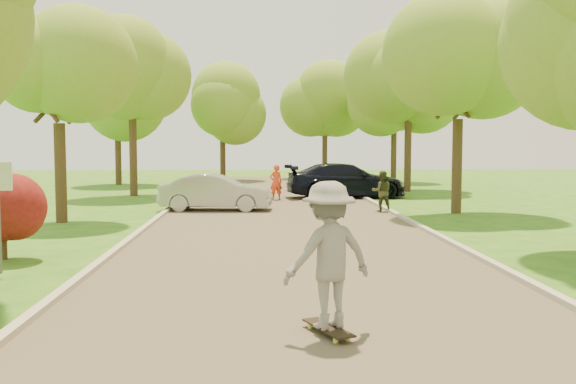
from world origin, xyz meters
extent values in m
plane|color=#276317|center=(0.00, 0.00, 0.00)|extent=(100.00, 100.00, 0.00)
cube|color=#4C4438|center=(0.00, 8.00, 0.01)|extent=(8.00, 60.00, 0.01)
cube|color=#B2AD9E|center=(-4.05, 8.00, 0.06)|extent=(0.18, 60.00, 0.12)
cube|color=#B2AD9E|center=(4.05, 8.00, 0.06)|extent=(0.18, 60.00, 0.12)
cylinder|color=#382619|center=(-6.30, 5.50, 0.35)|extent=(0.12, 0.12, 0.70)
sphere|color=#590F0F|center=(-6.30, 5.50, 1.10)|extent=(1.70, 1.70, 1.70)
cylinder|color=#382619|center=(-7.00, 12.00, 1.57)|extent=(0.36, 0.36, 3.15)
sphere|color=olive|center=(-7.00, 12.00, 4.41)|extent=(4.20, 4.20, 4.20)
sphere|color=olive|center=(-6.37, 12.00, 5.04)|extent=(3.15, 3.15, 3.15)
cylinder|color=#382619|center=(-6.60, 22.00, 1.91)|extent=(0.36, 0.36, 3.83)
sphere|color=olive|center=(-6.60, 22.00, 5.27)|extent=(4.80, 4.80, 4.80)
sphere|color=olive|center=(-5.88, 22.00, 5.99)|extent=(3.60, 3.60, 3.60)
cylinder|color=#382619|center=(6.40, 14.00, 1.69)|extent=(0.36, 0.36, 3.38)
sphere|color=olive|center=(6.40, 14.00, 4.70)|extent=(4.40, 4.40, 4.40)
sphere|color=olive|center=(7.06, 14.00, 5.36)|extent=(3.30, 3.30, 3.30)
cylinder|color=#382619|center=(7.00, 24.00, 2.02)|extent=(0.36, 0.36, 4.05)
sphere|color=olive|center=(7.00, 24.00, 5.61)|extent=(5.20, 5.20, 5.20)
sphere|color=olive|center=(7.78, 24.00, 6.39)|extent=(3.90, 3.90, 3.90)
cylinder|color=#382619|center=(-9.00, 30.00, 1.80)|extent=(0.36, 0.36, 3.60)
sphere|color=olive|center=(-9.00, 30.00, 5.10)|extent=(5.00, 5.00, 5.00)
sphere|color=olive|center=(-8.25, 30.00, 5.85)|extent=(3.75, 3.75, 3.75)
cylinder|color=#382619|center=(8.00, 32.00, 1.91)|extent=(0.36, 0.36, 3.83)
sphere|color=olive|center=(8.00, 32.00, 5.33)|extent=(5.00, 5.00, 5.00)
sphere|color=olive|center=(8.75, 32.00, 6.08)|extent=(3.75, 3.75, 3.75)
cylinder|color=#382619|center=(-3.00, 34.00, 1.69)|extent=(0.36, 0.36, 3.38)
sphere|color=olive|center=(-3.00, 34.00, 4.81)|extent=(4.80, 4.80, 4.80)
sphere|color=olive|center=(-2.28, 34.00, 5.53)|extent=(3.60, 3.60, 3.60)
cylinder|color=#382619|center=(4.00, 36.00, 1.80)|extent=(0.36, 0.36, 3.60)
sphere|color=olive|center=(4.00, 36.00, 5.10)|extent=(5.00, 5.00, 5.00)
sphere|color=olive|center=(4.75, 36.00, 5.85)|extent=(3.75, 3.75, 3.75)
imported|color=#A2A2A7|center=(-2.30, 15.29, 0.68)|extent=(4.26, 1.79, 1.37)
imported|color=black|center=(3.30, 20.42, 0.79)|extent=(5.65, 2.75, 1.58)
cube|color=black|center=(0.14, -0.37, 0.12)|extent=(0.64, 1.02, 0.02)
cylinder|color=#BFCC4C|center=(0.09, -0.01, 0.05)|extent=(0.06, 0.08, 0.08)
cylinder|color=#BFCC4C|center=(-0.07, -0.08, 0.05)|extent=(0.06, 0.08, 0.08)
cylinder|color=#BFCC4C|center=(0.36, -0.66, 0.05)|extent=(0.06, 0.08, 0.08)
cylinder|color=#BFCC4C|center=(0.20, -0.73, 0.05)|extent=(0.06, 0.08, 0.08)
imported|color=gray|center=(0.14, -0.37, 1.09)|extent=(1.43, 1.14, 1.93)
imported|color=#E04121|center=(0.07, 19.49, 0.78)|extent=(0.65, 0.51, 1.56)
imported|color=#343721|center=(3.80, 14.54, 0.75)|extent=(0.76, 0.61, 1.50)
camera|label=1|loc=(-0.80, -8.64, 2.57)|focal=40.00mm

